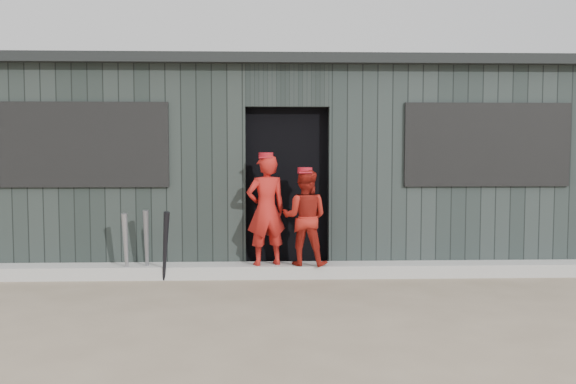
{
  "coord_description": "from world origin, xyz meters",
  "views": [
    {
      "loc": [
        -0.27,
        -5.62,
        1.52
      ],
      "look_at": [
        0.0,
        1.8,
        1.0
      ],
      "focal_mm": 40.0,
      "sensor_mm": 36.0,
      "label": 1
    }
  ],
  "objects_px": {
    "bat_mid": "(146,244)",
    "player_grey_back": "(310,224)",
    "player_red_right": "(305,217)",
    "bat_right": "(165,246)",
    "player_red_left": "(266,210)",
    "bat_left": "(126,247)",
    "dugout": "(284,164)"
  },
  "relations": [
    {
      "from": "player_grey_back",
      "to": "player_red_right",
      "type": "bearing_deg",
      "value": 79.91
    },
    {
      "from": "bat_left",
      "to": "player_grey_back",
      "type": "distance_m",
      "value": 2.29
    },
    {
      "from": "player_red_left",
      "to": "player_grey_back",
      "type": "height_order",
      "value": "player_red_left"
    },
    {
      "from": "player_red_left",
      "to": "player_red_right",
      "type": "bearing_deg",
      "value": 159.19
    },
    {
      "from": "bat_mid",
      "to": "player_red_right",
      "type": "distance_m",
      "value": 1.85
    },
    {
      "from": "bat_right",
      "to": "dugout",
      "type": "distance_m",
      "value": 2.53
    },
    {
      "from": "player_red_left",
      "to": "player_grey_back",
      "type": "bearing_deg",
      "value": -148.33
    },
    {
      "from": "bat_left",
      "to": "player_red_right",
      "type": "distance_m",
      "value": 2.07
    },
    {
      "from": "player_red_right",
      "to": "player_grey_back",
      "type": "distance_m",
      "value": 0.7
    },
    {
      "from": "player_grey_back",
      "to": "bat_right",
      "type": "bearing_deg",
      "value": 25.32
    },
    {
      "from": "bat_mid",
      "to": "player_grey_back",
      "type": "xyz_separation_m",
      "value": [
        1.93,
        0.7,
        0.14
      ]
    },
    {
      "from": "player_red_right",
      "to": "dugout",
      "type": "relative_size",
      "value": 0.13
    },
    {
      "from": "bat_right",
      "to": "dugout",
      "type": "bearing_deg",
      "value": 53.91
    },
    {
      "from": "dugout",
      "to": "bat_left",
      "type": "bearing_deg",
      "value": -135.13
    },
    {
      "from": "bat_mid",
      "to": "player_grey_back",
      "type": "bearing_deg",
      "value": 19.81
    },
    {
      "from": "player_red_left",
      "to": "dugout",
      "type": "xyz_separation_m",
      "value": [
        0.26,
        1.72,
        0.5
      ]
    },
    {
      "from": "player_red_left",
      "to": "player_grey_back",
      "type": "relative_size",
      "value": 1.18
    },
    {
      "from": "bat_left",
      "to": "player_grey_back",
      "type": "relative_size",
      "value": 0.72
    },
    {
      "from": "bat_left",
      "to": "player_grey_back",
      "type": "xyz_separation_m",
      "value": [
        2.15,
        0.77,
        0.15
      ]
    },
    {
      "from": "bat_left",
      "to": "player_red_left",
      "type": "relative_size",
      "value": 0.61
    },
    {
      "from": "player_red_left",
      "to": "player_grey_back",
      "type": "distance_m",
      "value": 0.89
    },
    {
      "from": "bat_left",
      "to": "player_red_right",
      "type": "height_order",
      "value": "player_red_right"
    },
    {
      "from": "player_red_right",
      "to": "dugout",
      "type": "xyz_separation_m",
      "value": [
        -0.19,
        1.75,
        0.58
      ]
    },
    {
      "from": "bat_right",
      "to": "player_grey_back",
      "type": "relative_size",
      "value": 0.74
    },
    {
      "from": "bat_left",
      "to": "dugout",
      "type": "bearing_deg",
      "value": 44.87
    },
    {
      "from": "bat_mid",
      "to": "dugout",
      "type": "relative_size",
      "value": 0.1
    },
    {
      "from": "player_grey_back",
      "to": "dugout",
      "type": "height_order",
      "value": "dugout"
    },
    {
      "from": "player_grey_back",
      "to": "dugout",
      "type": "distance_m",
      "value": 1.34
    },
    {
      "from": "player_red_right",
      "to": "player_grey_back",
      "type": "height_order",
      "value": "player_red_right"
    },
    {
      "from": "bat_right",
      "to": "player_red_left",
      "type": "relative_size",
      "value": 0.63
    },
    {
      "from": "player_red_left",
      "to": "player_red_right",
      "type": "distance_m",
      "value": 0.46
    },
    {
      "from": "bat_mid",
      "to": "bat_right",
      "type": "height_order",
      "value": "bat_mid"
    }
  ]
}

